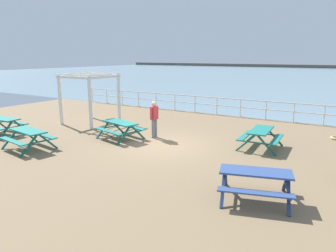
% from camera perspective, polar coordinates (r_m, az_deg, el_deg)
% --- Properties ---
extents(ground_plane, '(30.00, 24.00, 0.20)m').
position_cam_1_polar(ground_plane, '(13.10, -1.17, -3.92)').
color(ground_plane, '#846B4C').
extents(sea_band, '(142.00, 90.00, 0.01)m').
position_cam_1_polar(sea_band, '(63.81, 25.35, 8.23)').
color(sea_band, gray).
rests_on(sea_band, ground).
extents(distant_shoreline, '(142.00, 6.00, 1.80)m').
position_cam_1_polar(distant_shoreline, '(106.63, 27.94, 9.30)').
color(distant_shoreline, '#4C4C47').
rests_on(distant_shoreline, ground).
extents(seaward_railing, '(23.07, 0.07, 1.08)m').
position_cam_1_polar(seaward_railing, '(19.76, 10.95, 3.99)').
color(seaward_railing, white).
rests_on(seaward_railing, ground).
extents(picnic_table_near_left, '(2.00, 1.77, 0.80)m').
position_cam_1_polar(picnic_table_near_left, '(13.60, -24.09, -1.45)').
color(picnic_table_near_left, '#1E7A70').
rests_on(picnic_table_near_left, ground).
extents(picnic_table_mid_centre, '(1.88, 1.63, 0.80)m').
position_cam_1_polar(picnic_table_mid_centre, '(16.71, -27.90, 0.64)').
color(picnic_table_mid_centre, '#1E7A70').
rests_on(picnic_table_mid_centre, ground).
extents(picnic_table_far_left, '(2.12, 1.90, 0.80)m').
position_cam_1_polar(picnic_table_far_left, '(14.09, -8.72, -0.00)').
color(picnic_table_far_left, '#1E7A70').
rests_on(picnic_table_far_left, ground).
extents(picnic_table_far_right, '(2.15, 1.95, 0.80)m').
position_cam_1_polar(picnic_table_far_right, '(8.44, 15.62, -9.08)').
color(picnic_table_far_right, '#334C84').
rests_on(picnic_table_far_right, ground).
extents(picnic_table_seaward, '(1.63, 1.88, 0.80)m').
position_cam_1_polar(picnic_table_seaward, '(13.04, 16.53, -1.42)').
color(picnic_table_seaward, '#1E7A70').
rests_on(picnic_table_seaward, ground).
extents(visitor, '(0.23, 0.53, 1.66)m').
position_cam_1_polar(visitor, '(14.08, -2.52, 1.64)').
color(visitor, slate).
rests_on(visitor, ground).
extents(lattice_pergola, '(2.44, 2.56, 2.70)m').
position_cam_1_polar(lattice_pergola, '(17.59, -14.10, 6.94)').
color(lattice_pergola, white).
rests_on(lattice_pergola, ground).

